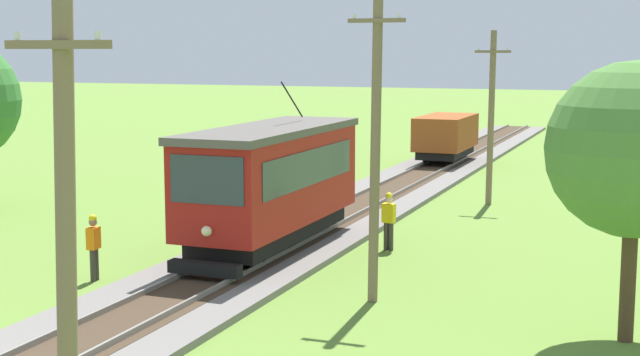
{
  "coord_description": "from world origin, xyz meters",
  "views": [
    {
      "loc": [
        10.93,
        -10.77,
        6.06
      ],
      "look_at": [
        0.63,
        15.84,
        2.01
      ],
      "focal_mm": 50.83,
      "sensor_mm": 36.0,
      "label": 1
    }
  ],
  "objects_px": {
    "utility_pole_mid": "(491,116)",
    "track_worker": "(94,244)",
    "red_tram": "(271,181)",
    "second_worker": "(389,218)",
    "utility_pole_foreground": "(66,264)",
    "tree_right_far": "(634,150)",
    "freight_car": "(446,136)",
    "utility_pole_near_tram": "(376,140)"
  },
  "relations": [
    {
      "from": "red_tram",
      "to": "freight_car",
      "type": "relative_size",
      "value": 1.64
    },
    {
      "from": "utility_pole_near_tram",
      "to": "red_tram",
      "type": "bearing_deg",
      "value": 139.88
    },
    {
      "from": "freight_car",
      "to": "second_worker",
      "type": "xyz_separation_m",
      "value": [
        3.13,
        -20.66,
        -0.57
      ]
    },
    {
      "from": "red_tram",
      "to": "utility_pole_near_tram",
      "type": "xyz_separation_m",
      "value": [
        4.41,
        -3.72,
        1.73
      ]
    },
    {
      "from": "freight_car",
      "to": "track_worker",
      "type": "distance_m",
      "value": 27.17
    },
    {
      "from": "utility_pole_foreground",
      "to": "utility_pole_near_tram",
      "type": "relative_size",
      "value": 0.91
    },
    {
      "from": "second_worker",
      "to": "track_worker",
      "type": "bearing_deg",
      "value": -37.17
    },
    {
      "from": "red_tram",
      "to": "utility_pole_foreground",
      "type": "relative_size",
      "value": 1.23
    },
    {
      "from": "track_worker",
      "to": "second_worker",
      "type": "relative_size",
      "value": 1.0
    },
    {
      "from": "second_worker",
      "to": "tree_right_far",
      "type": "xyz_separation_m",
      "value": [
        7.17,
        -6.53,
        3.05
      ]
    },
    {
      "from": "red_tram",
      "to": "freight_car",
      "type": "xyz_separation_m",
      "value": [
        -0.0,
        22.37,
        -0.64
      ]
    },
    {
      "from": "freight_car",
      "to": "utility_pole_near_tram",
      "type": "xyz_separation_m",
      "value": [
        4.41,
        -26.09,
        2.37
      ]
    },
    {
      "from": "red_tram",
      "to": "second_worker",
      "type": "height_order",
      "value": "red_tram"
    },
    {
      "from": "red_tram",
      "to": "freight_car",
      "type": "bearing_deg",
      "value": 90.01
    },
    {
      "from": "second_worker",
      "to": "tree_right_far",
      "type": "distance_m",
      "value": 10.16
    },
    {
      "from": "freight_car",
      "to": "utility_pole_mid",
      "type": "xyz_separation_m",
      "value": [
        4.41,
        -11.21,
        1.94
      ]
    },
    {
      "from": "utility_pole_foreground",
      "to": "utility_pole_mid",
      "type": "distance_m",
      "value": 26.81
    },
    {
      "from": "track_worker",
      "to": "tree_right_far",
      "type": "bearing_deg",
      "value": 173.0
    },
    {
      "from": "red_tram",
      "to": "track_worker",
      "type": "distance_m",
      "value": 5.67
    },
    {
      "from": "tree_right_far",
      "to": "red_tram",
      "type": "bearing_deg",
      "value": 154.93
    },
    {
      "from": "red_tram",
      "to": "utility_pole_mid",
      "type": "relative_size",
      "value": 1.25
    },
    {
      "from": "red_tram",
      "to": "utility_pole_foreground",
      "type": "height_order",
      "value": "utility_pole_foreground"
    },
    {
      "from": "utility_pole_near_tram",
      "to": "track_worker",
      "type": "height_order",
      "value": "utility_pole_near_tram"
    },
    {
      "from": "utility_pole_near_tram",
      "to": "tree_right_far",
      "type": "xyz_separation_m",
      "value": [
        5.88,
        -1.1,
        0.11
      ]
    },
    {
      "from": "red_tram",
      "to": "utility_pole_foreground",
      "type": "bearing_deg",
      "value": -74.25
    },
    {
      "from": "utility_pole_mid",
      "to": "track_worker",
      "type": "xyz_separation_m",
      "value": [
        -7.46,
        -15.79,
        -2.51
      ]
    },
    {
      "from": "red_tram",
      "to": "tree_right_far",
      "type": "xyz_separation_m",
      "value": [
        10.29,
        -4.82,
        1.84
      ]
    },
    {
      "from": "track_worker",
      "to": "red_tram",
      "type": "bearing_deg",
      "value": -129.62
    },
    {
      "from": "utility_pole_foreground",
      "to": "utility_pole_near_tram",
      "type": "bearing_deg",
      "value": 90.0
    },
    {
      "from": "red_tram",
      "to": "tree_right_far",
      "type": "height_order",
      "value": "tree_right_far"
    },
    {
      "from": "utility_pole_near_tram",
      "to": "utility_pole_mid",
      "type": "distance_m",
      "value": 14.89
    },
    {
      "from": "utility_pole_foreground",
      "to": "red_tram",
      "type": "bearing_deg",
      "value": 105.75
    },
    {
      "from": "freight_car",
      "to": "utility_pole_foreground",
      "type": "height_order",
      "value": "utility_pole_foreground"
    },
    {
      "from": "utility_pole_near_tram",
      "to": "tree_right_far",
      "type": "relative_size",
      "value": 1.31
    },
    {
      "from": "freight_car",
      "to": "second_worker",
      "type": "distance_m",
      "value": 20.9
    },
    {
      "from": "utility_pole_near_tram",
      "to": "utility_pole_mid",
      "type": "xyz_separation_m",
      "value": [
        0.0,
        14.89,
        -0.43
      ]
    },
    {
      "from": "freight_car",
      "to": "utility_pole_foreground",
      "type": "bearing_deg",
      "value": -83.38
    },
    {
      "from": "red_tram",
      "to": "second_worker",
      "type": "bearing_deg",
      "value": 28.76
    },
    {
      "from": "utility_pole_foreground",
      "to": "tree_right_far",
      "type": "distance_m",
      "value": 12.33
    },
    {
      "from": "freight_car",
      "to": "track_worker",
      "type": "height_order",
      "value": "freight_car"
    },
    {
      "from": "red_tram",
      "to": "track_worker",
      "type": "height_order",
      "value": "red_tram"
    },
    {
      "from": "track_worker",
      "to": "freight_car",
      "type": "bearing_deg",
      "value": -102.62
    }
  ]
}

